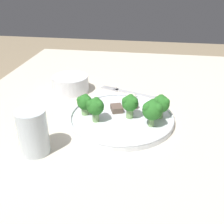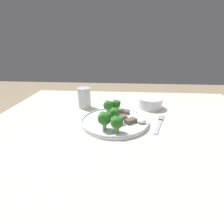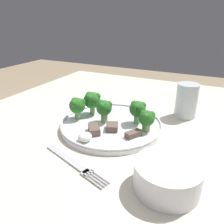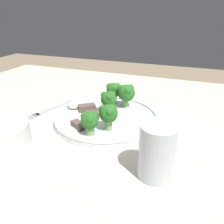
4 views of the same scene
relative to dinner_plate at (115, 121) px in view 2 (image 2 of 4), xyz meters
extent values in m
cube|color=beige|center=(0.06, 0.01, -0.02)|extent=(1.22, 0.96, 0.03)
cylinder|color=brown|center=(-0.49, 0.43, -0.40)|extent=(0.06, 0.06, 0.72)
cylinder|color=brown|center=(0.61, 0.43, -0.40)|extent=(0.06, 0.06, 0.72)
cylinder|color=white|center=(0.00, 0.00, 0.00)|extent=(0.28, 0.28, 0.01)
torus|color=white|center=(0.00, 0.00, 0.01)|extent=(0.28, 0.28, 0.01)
cube|color=#B2B2B7|center=(0.18, -0.02, -0.01)|extent=(0.06, 0.14, 0.00)
cube|color=#B2B2B7|center=(0.20, 0.04, -0.01)|extent=(0.03, 0.02, 0.00)
cube|color=#B2B2B7|center=(0.22, 0.07, -0.01)|extent=(0.02, 0.05, 0.00)
cube|color=#B2B2B7|center=(0.21, 0.07, -0.01)|extent=(0.02, 0.05, 0.00)
cube|color=#B2B2B7|center=(0.21, 0.07, -0.01)|extent=(0.02, 0.05, 0.00)
cube|color=#B2B2B7|center=(0.20, 0.07, -0.01)|extent=(0.02, 0.05, 0.00)
cylinder|color=silver|center=(0.17, 0.20, 0.02)|extent=(0.12, 0.12, 0.05)
cylinder|color=silver|center=(0.17, 0.20, 0.01)|extent=(0.10, 0.10, 0.04)
cylinder|color=silver|center=(-0.17, 0.18, 0.04)|extent=(0.07, 0.07, 0.11)
cylinder|color=silver|center=(-0.17, 0.18, 0.02)|extent=(0.06, 0.06, 0.06)
cylinder|color=#7FA866|center=(0.00, 0.10, 0.01)|extent=(0.02, 0.02, 0.02)
sphere|color=#286B23|center=(0.00, 0.10, 0.04)|extent=(0.04, 0.04, 0.04)
sphere|color=#286B23|center=(0.01, 0.10, 0.05)|extent=(0.02, 0.02, 0.02)
sphere|color=#286B23|center=(-0.01, 0.11, 0.05)|extent=(0.02, 0.02, 0.02)
sphere|color=#286B23|center=(-0.01, 0.09, 0.05)|extent=(0.02, 0.02, 0.02)
cylinder|color=#7FA866|center=(-0.03, -0.08, 0.02)|extent=(0.01, 0.01, 0.03)
sphere|color=#286B23|center=(-0.03, -0.08, 0.05)|extent=(0.05, 0.05, 0.05)
sphere|color=#286B23|center=(-0.02, -0.08, 0.06)|extent=(0.02, 0.02, 0.02)
sphere|color=#286B23|center=(-0.04, -0.07, 0.06)|extent=(0.02, 0.02, 0.02)
sphere|color=#286B23|center=(-0.04, -0.09, 0.06)|extent=(0.02, 0.02, 0.02)
cylinder|color=#7FA866|center=(0.00, -0.02, 0.02)|extent=(0.02, 0.02, 0.03)
sphere|color=#286B23|center=(0.00, -0.02, 0.05)|extent=(0.04, 0.04, 0.04)
sphere|color=#286B23|center=(0.01, -0.02, 0.06)|extent=(0.02, 0.02, 0.02)
sphere|color=#286B23|center=(-0.01, -0.01, 0.06)|extent=(0.02, 0.02, 0.02)
sphere|color=#286B23|center=(-0.01, -0.03, 0.06)|extent=(0.02, 0.02, 0.02)
cylinder|color=#7FA866|center=(0.01, -0.10, 0.02)|extent=(0.02, 0.02, 0.02)
sphere|color=#286B23|center=(0.01, -0.10, 0.04)|extent=(0.05, 0.05, 0.05)
sphere|color=#286B23|center=(0.03, -0.10, 0.05)|extent=(0.02, 0.02, 0.02)
sphere|color=#286B23|center=(0.01, -0.09, 0.05)|extent=(0.02, 0.02, 0.02)
sphere|color=#286B23|center=(0.01, -0.11, 0.05)|extent=(0.02, 0.02, 0.02)
cylinder|color=#7FA866|center=(-0.03, 0.06, 0.02)|extent=(0.02, 0.02, 0.03)
sphere|color=#286B23|center=(-0.03, 0.06, 0.05)|extent=(0.05, 0.05, 0.05)
sphere|color=#286B23|center=(-0.02, 0.06, 0.06)|extent=(0.02, 0.02, 0.02)
sphere|color=#286B23|center=(-0.04, 0.08, 0.06)|extent=(0.02, 0.02, 0.02)
sphere|color=#286B23|center=(-0.04, 0.05, 0.06)|extent=(0.02, 0.02, 0.02)
cube|color=brown|center=(0.04, 0.08, 0.01)|extent=(0.05, 0.04, 0.01)
cube|color=brown|center=(0.03, 0.02, 0.01)|extent=(0.05, 0.04, 0.02)
cube|color=brown|center=(0.07, -0.02, 0.01)|extent=(0.05, 0.05, 0.02)
ellipsoid|color=silver|center=(0.11, -0.02, 0.01)|extent=(0.04, 0.03, 0.02)
camera|label=1|loc=(-0.62, -0.07, 0.36)|focal=42.00mm
camera|label=2|loc=(0.04, -0.67, 0.32)|focal=28.00mm
camera|label=3|loc=(0.50, 0.24, 0.28)|focal=35.00mm
camera|label=4|loc=(-0.20, 0.50, 0.27)|focal=35.00mm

